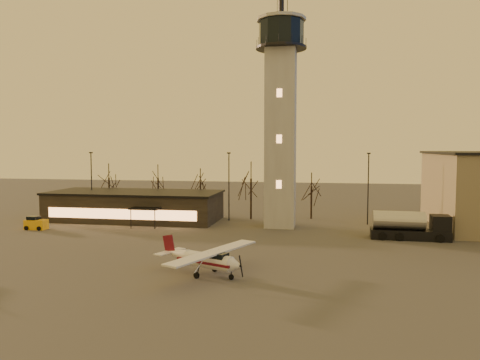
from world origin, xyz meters
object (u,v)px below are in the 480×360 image
object	(u,v)px
cessna_front	(210,263)
fuel_truck	(409,228)
terminal	(135,206)
control_tower	(281,107)
service_cart	(36,224)

from	to	relation	value
cessna_front	fuel_truck	world-z (taller)	fuel_truck
terminal	fuel_truck	distance (m)	38.79
control_tower	fuel_truck	world-z (taller)	control_tower
control_tower	terminal	distance (m)	26.24
terminal	service_cart	distance (m)	14.02
cessna_front	service_cart	distance (m)	33.27
control_tower	service_cart	distance (m)	36.31
control_tower	terminal	xyz separation A→B (m)	(-21.99, 1.98, -14.17)
control_tower	cessna_front	xyz separation A→B (m)	(-3.56, -25.53, -15.26)
fuel_truck	service_cart	size ratio (longest dim) A/B	3.26
control_tower	fuel_truck	distance (m)	22.71
terminal	service_cart	xyz separation A→B (m)	(-9.80, -9.91, -1.49)
fuel_truck	service_cart	bearing A→B (deg)	-175.54
service_cart	control_tower	bearing A→B (deg)	14.46
fuel_truck	control_tower	bearing A→B (deg)	161.55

